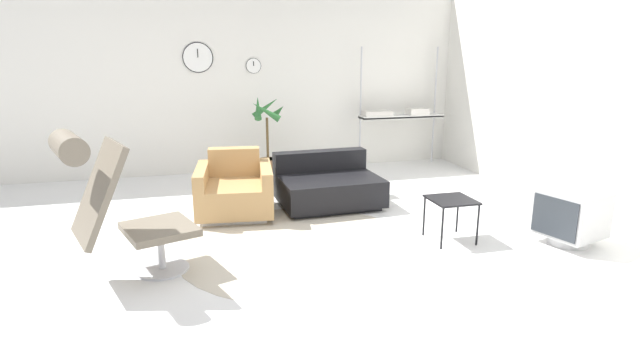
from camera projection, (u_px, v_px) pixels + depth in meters
ground_plane at (297, 241)px, 4.88m from camera, size 12.00×12.00×0.00m
wall_back at (251, 78)px, 7.46m from camera, size 12.00×0.09×2.80m
wall_right at (592, 90)px, 5.34m from camera, size 0.06×12.00×2.80m
round_rug at (300, 246)px, 4.75m from camera, size 2.32×2.32×0.01m
lounge_chair at (112, 195)px, 3.87m from camera, size 1.10×0.85×1.23m
armchair_red at (235, 191)px, 5.62m from camera, size 0.92×0.96×0.71m
couch_low at (328, 186)px, 5.98m from camera, size 1.20×0.96×0.60m
side_table at (451, 203)px, 4.81m from camera, size 0.41×0.41×0.42m
crt_television at (571, 216)px, 4.74m from camera, size 0.64×0.64×0.53m
potted_plant at (268, 145)px, 7.12m from camera, size 0.51×0.50×1.20m
shelf_unit at (399, 115)px, 7.85m from camera, size 1.33×0.28×1.86m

